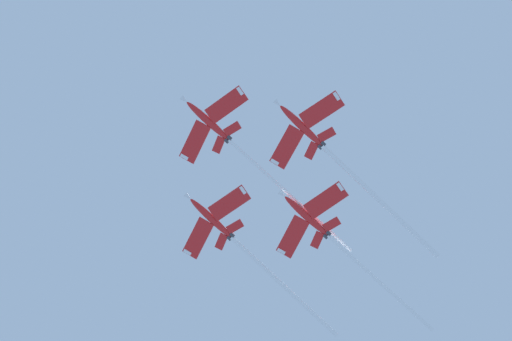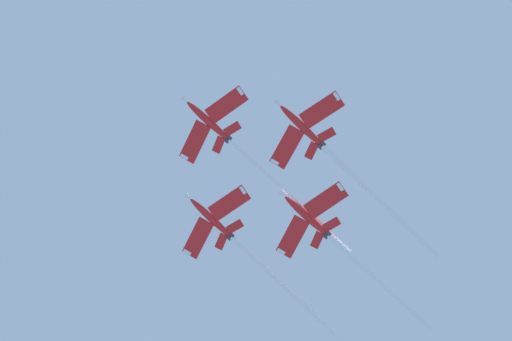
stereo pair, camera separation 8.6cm
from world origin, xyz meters
name	(u,v)px [view 1 (the left image)]	position (x,y,z in m)	size (l,w,h in m)	color
jet_lead	(233,144)	(3.50, 13.66, 174.90)	(40.77, 28.56, 13.92)	red
jet_left_wing	(337,159)	(24.76, 11.57, 169.32)	(38.42, 28.40, 14.04)	red
jet_right_wing	(240,245)	(8.31, 34.03, 169.54)	(37.12, 26.72, 13.79)	red
jet_slot	(328,235)	(25.75, 27.04, 165.72)	(35.91, 25.52, 13.41)	red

